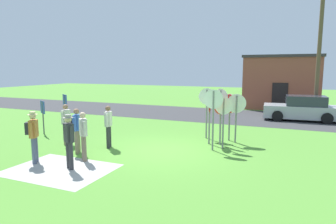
{
  "coord_description": "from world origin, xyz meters",
  "views": [
    {
      "loc": [
        4.66,
        -10.08,
        3.16
      ],
      "look_at": [
        -0.28,
        1.51,
        1.3
      ],
      "focal_mm": 31.79,
      "sensor_mm": 36.0,
      "label": 1
    }
  ],
  "objects_px": {
    "utility_pole": "(320,44)",
    "stop_sign_nearest": "(213,109)",
    "stop_sign_rear_right": "(223,114)",
    "person_on_left": "(108,124)",
    "stop_sign_rear_left": "(210,110)",
    "stop_sign_center_cluster": "(236,110)",
    "parked_car_on_street": "(302,109)",
    "info_panel_middle": "(65,107)",
    "person_in_dark_shirt": "(66,122)",
    "person_in_blue": "(76,128)",
    "person_near_signs": "(33,133)",
    "person_with_sunhat": "(69,138)",
    "stop_sign_low_front": "(221,105)",
    "info_panel_leftmost": "(43,111)",
    "stop_sign_tallest": "(221,114)",
    "stop_sign_leaning_right": "(230,109)",
    "person_in_teal": "(83,133)",
    "stop_sign_far_back": "(207,104)"
  },
  "relations": [
    {
      "from": "utility_pole",
      "to": "stop_sign_nearest",
      "type": "height_order",
      "value": "utility_pole"
    },
    {
      "from": "stop_sign_rear_right",
      "to": "person_on_left",
      "type": "distance_m",
      "value": 4.57
    },
    {
      "from": "stop_sign_rear_left",
      "to": "person_on_left",
      "type": "xyz_separation_m",
      "value": [
        -3.55,
        -2.14,
        -0.51
      ]
    },
    {
      "from": "stop_sign_center_cluster",
      "to": "stop_sign_rear_right",
      "type": "bearing_deg",
      "value": -105.3
    },
    {
      "from": "parked_car_on_street",
      "to": "info_panel_middle",
      "type": "relative_size",
      "value": 2.28
    },
    {
      "from": "person_in_dark_shirt",
      "to": "person_in_blue",
      "type": "height_order",
      "value": "same"
    },
    {
      "from": "person_near_signs",
      "to": "person_with_sunhat",
      "type": "distance_m",
      "value": 1.52
    },
    {
      "from": "person_on_left",
      "to": "person_in_dark_shirt",
      "type": "bearing_deg",
      "value": -172.49
    },
    {
      "from": "stop_sign_low_front",
      "to": "stop_sign_rear_right",
      "type": "bearing_deg",
      "value": -71.39
    },
    {
      "from": "stop_sign_rear_right",
      "to": "info_panel_leftmost",
      "type": "xyz_separation_m",
      "value": [
        -8.55,
        -0.82,
        -0.28
      ]
    },
    {
      "from": "stop_sign_center_cluster",
      "to": "stop_sign_nearest",
      "type": "relative_size",
      "value": 0.89
    },
    {
      "from": "utility_pole",
      "to": "stop_sign_tallest",
      "type": "bearing_deg",
      "value": -114.78
    },
    {
      "from": "parked_car_on_street",
      "to": "stop_sign_leaning_right",
      "type": "distance_m",
      "value": 7.6
    },
    {
      "from": "person_near_signs",
      "to": "stop_sign_nearest",
      "type": "bearing_deg",
      "value": 37.0
    },
    {
      "from": "stop_sign_rear_right",
      "to": "person_near_signs",
      "type": "height_order",
      "value": "stop_sign_rear_right"
    },
    {
      "from": "stop_sign_leaning_right",
      "to": "person_in_teal",
      "type": "distance_m",
      "value": 6.3
    },
    {
      "from": "person_in_blue",
      "to": "parked_car_on_street",
      "type": "bearing_deg",
      "value": 54.84
    },
    {
      "from": "stop_sign_nearest",
      "to": "info_panel_middle",
      "type": "height_order",
      "value": "stop_sign_nearest"
    },
    {
      "from": "info_panel_middle",
      "to": "stop_sign_far_back",
      "type": "bearing_deg",
      "value": 17.59
    },
    {
      "from": "person_with_sunhat",
      "to": "info_panel_middle",
      "type": "xyz_separation_m",
      "value": [
        -3.49,
        3.73,
        0.35
      ]
    },
    {
      "from": "person_in_dark_shirt",
      "to": "info_panel_middle",
      "type": "height_order",
      "value": "info_panel_middle"
    },
    {
      "from": "stop_sign_rear_left",
      "to": "person_with_sunhat",
      "type": "relative_size",
      "value": 1.23
    },
    {
      "from": "stop_sign_low_front",
      "to": "person_in_blue",
      "type": "distance_m",
      "value": 5.98
    },
    {
      "from": "person_near_signs",
      "to": "person_in_teal",
      "type": "relative_size",
      "value": 1.03
    },
    {
      "from": "info_panel_leftmost",
      "to": "stop_sign_tallest",
      "type": "bearing_deg",
      "value": 9.2
    },
    {
      "from": "stop_sign_low_front",
      "to": "stop_sign_tallest",
      "type": "bearing_deg",
      "value": -76.64
    },
    {
      "from": "stop_sign_leaning_right",
      "to": "person_on_left",
      "type": "height_order",
      "value": "stop_sign_leaning_right"
    },
    {
      "from": "utility_pole",
      "to": "stop_sign_tallest",
      "type": "relative_size",
      "value": 4.67
    },
    {
      "from": "stop_sign_low_front",
      "to": "info_panel_leftmost",
      "type": "xyz_separation_m",
      "value": [
        -8.18,
        -1.89,
        -0.48
      ]
    },
    {
      "from": "stop_sign_rear_left",
      "to": "stop_sign_rear_right",
      "type": "relative_size",
      "value": 1.04
    },
    {
      "from": "stop_sign_rear_right",
      "to": "info_panel_leftmost",
      "type": "bearing_deg",
      "value": -174.54
    },
    {
      "from": "stop_sign_low_front",
      "to": "stop_sign_nearest",
      "type": "xyz_separation_m",
      "value": [
        0.06,
        -1.5,
        0.03
      ]
    },
    {
      "from": "parked_car_on_street",
      "to": "stop_sign_far_back",
      "type": "distance_m",
      "value": 8.06
    },
    {
      "from": "stop_sign_nearest",
      "to": "person_on_left",
      "type": "relative_size",
      "value": 1.4
    },
    {
      "from": "stop_sign_far_back",
      "to": "person_in_teal",
      "type": "xyz_separation_m",
      "value": [
        -2.97,
        -4.86,
        -0.61
      ]
    },
    {
      "from": "stop_sign_tallest",
      "to": "utility_pole",
      "type": "bearing_deg",
      "value": 65.22
    },
    {
      "from": "stop_sign_center_cluster",
      "to": "info_panel_leftmost",
      "type": "bearing_deg",
      "value": -167.81
    },
    {
      "from": "stop_sign_low_front",
      "to": "stop_sign_far_back",
      "type": "height_order",
      "value": "stop_sign_low_front"
    },
    {
      "from": "stop_sign_low_front",
      "to": "person_on_left",
      "type": "height_order",
      "value": "stop_sign_low_front"
    },
    {
      "from": "person_with_sunhat",
      "to": "parked_car_on_street",
      "type": "bearing_deg",
      "value": 61.41
    },
    {
      "from": "stop_sign_low_front",
      "to": "person_in_teal",
      "type": "bearing_deg",
      "value": -129.29
    },
    {
      "from": "person_on_left",
      "to": "info_panel_middle",
      "type": "relative_size",
      "value": 0.87
    },
    {
      "from": "stop_sign_rear_left",
      "to": "stop_sign_leaning_right",
      "type": "height_order",
      "value": "stop_sign_rear_left"
    },
    {
      "from": "stop_sign_low_front",
      "to": "stop_sign_leaning_right",
      "type": "relative_size",
      "value": 1.12
    },
    {
      "from": "stop_sign_low_front",
      "to": "stop_sign_far_back",
      "type": "bearing_deg",
      "value": 153.4
    },
    {
      "from": "stop_sign_center_cluster",
      "to": "person_near_signs",
      "type": "xyz_separation_m",
      "value": [
        -5.72,
        -5.38,
        -0.43
      ]
    },
    {
      "from": "stop_sign_rear_left",
      "to": "stop_sign_tallest",
      "type": "xyz_separation_m",
      "value": [
        0.45,
        0.06,
        -0.19
      ]
    },
    {
      "from": "info_panel_leftmost",
      "to": "info_panel_middle",
      "type": "distance_m",
      "value": 1.2
    },
    {
      "from": "person_in_blue",
      "to": "person_on_left",
      "type": "bearing_deg",
      "value": 61.04
    },
    {
      "from": "person_on_left",
      "to": "person_with_sunhat",
      "type": "height_order",
      "value": "person_with_sunhat"
    }
  ]
}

